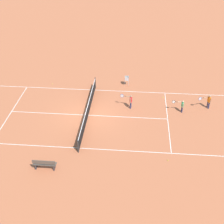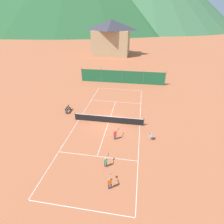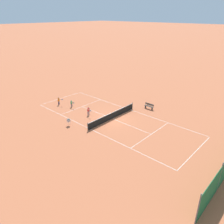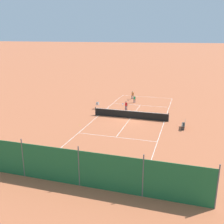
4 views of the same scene
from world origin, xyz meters
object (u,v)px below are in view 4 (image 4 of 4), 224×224
Objects in this scene: tennis_ball_service_box at (175,108)px; tennis_ball_by_net_left at (80,125)px; ball_hopper at (98,104)px; tennis_net at (131,114)px; courtside_bench at (184,124)px; tennis_ball_alley_left at (118,104)px; player_far_baseline at (126,105)px; player_near_baseline at (134,99)px; player_near_service at (132,95)px.

tennis_ball_by_net_left is at bearing 46.54° from tennis_ball_service_box.
ball_hopper is at bearing -86.61° from tennis_ball_by_net_left.
tennis_ball_by_net_left is at bearing 40.52° from tennis_net.
courtside_bench is at bearing 157.89° from ball_hopper.
tennis_ball_alley_left is at bearing -0.52° from tennis_ball_service_box.
tennis_net is 6.44m from tennis_ball_by_net_left.
tennis_ball_alley_left is (3.28, -6.19, -0.47)m from tennis_net.
ball_hopper reaches higher than tennis_ball_service_box.
tennis_net is at bearing -16.29° from courtside_bench.
player_far_baseline is at bearing 123.48° from tennis_ball_alley_left.
courtside_bench is (-11.65, 4.73, -0.20)m from ball_hopper.
tennis_ball_alley_left is (2.14, 1.36, -0.61)m from player_near_baseline.
tennis_ball_by_net_left is 0.07× the size of ball_hopper.
tennis_ball_alley_left is 0.04× the size of courtside_bench.
tennis_ball_alley_left is at bearing -56.52° from player_far_baseline.
ball_hopper is (2.02, 3.31, 0.62)m from tennis_ball_alley_left.
tennis_ball_by_net_left and tennis_ball_alley_left have the same top height.
tennis_ball_service_box is at bearing -79.48° from courtside_bench.
tennis_ball_alley_left is (1.36, 3.61, -0.69)m from player_near_service.
player_near_service is 2.39m from player_near_baseline.
player_near_baseline is 0.73× the size of courtside_bench.
tennis_ball_by_net_left is (2.97, 13.98, -0.69)m from player_near_service.
player_far_baseline is 18.59× the size of tennis_ball_service_box.
tennis_net is at bearing 151.51° from ball_hopper.
courtside_bench is at bearing -168.32° from tennis_ball_by_net_left.
player_near_baseline is at bearing -93.50° from player_far_baseline.
player_far_baseline is at bearing 94.59° from player_near_service.
tennis_net is 6.12× the size of courtside_bench.
player_far_baseline is 8.31m from tennis_ball_by_net_left.
ball_hopper is at bearing 6.77° from player_far_baseline.
player_near_baseline is 1.23× the size of ball_hopper.
player_near_service is 0.82× the size of courtside_bench.
tennis_net is 139.09× the size of tennis_ball_service_box.
tennis_net is at bearing 112.68° from player_far_baseline.
courtside_bench is at bearing 100.52° from tennis_ball_service_box.
player_near_service reaches higher than tennis_ball_alley_left.
tennis_net is 10.31× the size of ball_hopper.
ball_hopper reaches higher than tennis_ball_alley_left.
player_far_baseline is at bearing 23.87° from tennis_ball_service_box.
tennis_ball_by_net_left is at bearing 11.68° from courtside_bench.
tennis_ball_by_net_left is (4.88, 4.18, -0.47)m from tennis_net.
player_near_service is at bearing -78.94° from tennis_net.
player_far_baseline is 1.12× the size of player_near_baseline.
courtside_bench is at bearing 146.13° from player_far_baseline.
tennis_ball_alley_left is at bearing -39.88° from courtside_bench.
ball_hopper is (3.39, 6.92, -0.07)m from player_near_service.
player_far_baseline is 0.99× the size of player_near_service.
tennis_ball_service_box is 0.04× the size of courtside_bench.
player_near_service is at bearing -71.01° from player_near_baseline.
player_far_baseline reaches higher than tennis_ball_by_net_left.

